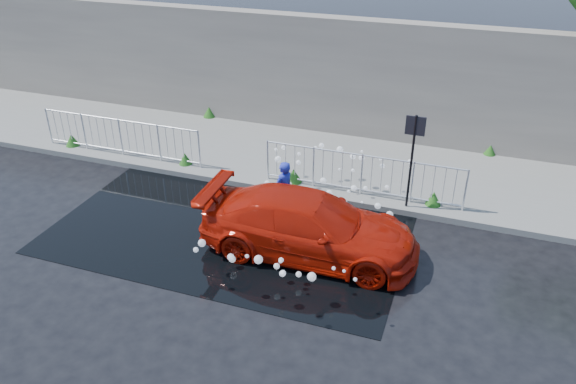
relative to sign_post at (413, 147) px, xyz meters
name	(u,v)px	position (x,y,z in m)	size (l,w,h in m)	color
ground	(192,247)	(-4.20, -3.10, -1.72)	(90.00, 90.00, 0.00)	black
pavement	(273,154)	(-4.20, 1.90, -1.65)	(30.00, 4.00, 0.15)	slate
curb	(246,184)	(-4.20, -0.10, -1.64)	(30.00, 0.25, 0.16)	slate
retaining_wall	(297,72)	(-4.20, 4.10, 0.18)	(30.00, 0.60, 3.50)	#6E665D
puddle	(232,228)	(-3.70, -2.10, -1.72)	(8.00, 5.00, 0.01)	black
sign_post	(413,147)	(0.00, 0.00, 0.00)	(0.45, 0.06, 2.50)	black
railing_left	(121,136)	(-8.20, 0.25, -0.99)	(5.05, 0.05, 1.10)	silver
railing_right	(362,173)	(-1.20, 0.25, -0.99)	(5.05, 0.05, 1.10)	silver
weeds	(258,152)	(-4.44, 1.34, -1.40)	(12.17, 3.93, 0.37)	#144B15
water_spray	(317,199)	(-1.87, -1.37, -0.99)	(3.59, 5.74, 1.04)	white
red_car	(309,226)	(-1.71, -2.44, -1.05)	(1.90, 4.67, 1.35)	#AE1506
person	(284,191)	(-2.70, -1.30, -0.98)	(0.55, 0.36, 1.49)	#212CA9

